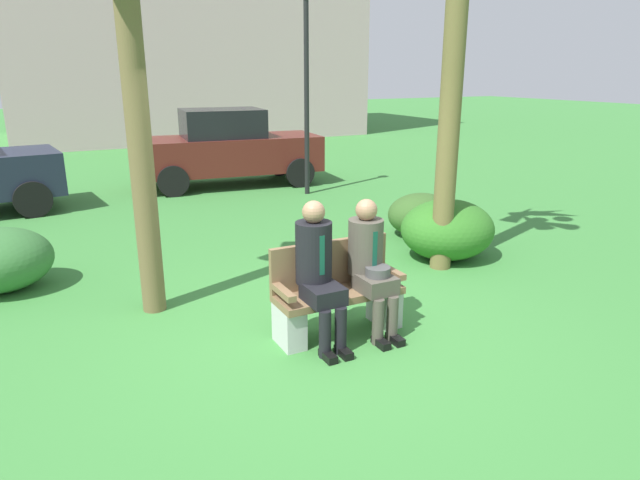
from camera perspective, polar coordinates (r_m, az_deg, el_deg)
ground_plane at (r=5.53m, az=0.18°, el=-9.69°), size 80.00×80.00×0.00m
park_bench at (r=5.46m, az=1.69°, el=-5.59°), size 1.26×0.44×0.90m
seated_man_left at (r=5.12m, az=-0.22°, el=-2.73°), size 0.34×0.72×1.36m
seated_man_right at (r=5.39m, az=5.15°, el=-2.10°), size 0.34×0.72×1.31m
shrub_near_bench at (r=7.80m, az=12.84°, el=1.05°), size 1.30×1.19×0.81m
shrub_mid_lawn at (r=8.84m, az=10.27°, el=2.56°), size 1.06×0.97×0.66m
parked_car_far at (r=12.71m, az=-9.29°, el=9.24°), size 4.04×2.05×1.68m
street_lamp at (r=11.54m, az=-1.39°, el=16.61°), size 0.24×0.24×4.01m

